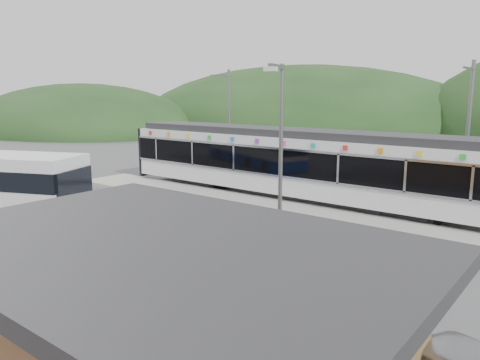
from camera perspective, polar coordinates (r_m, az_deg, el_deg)
The scene contains 9 objects.
ground at distance 19.53m, azimuth -1.55°, elevation -5.96°, with size 120.00×120.00×0.00m, color #4C4C4F.
hills at distance 21.24m, azimuth 21.08°, elevation -5.32°, with size 146.00×149.00×26.00m.
platform at distance 22.04m, azimuth 3.96°, elevation -3.66°, with size 26.00×3.20×0.30m, color #9E9E99.
yellow_line at distance 20.97m, azimuth 1.95°, elevation -3.94°, with size 26.00×0.10×0.01m, color yellow.
train at distance 24.30m, azimuth 6.09°, elevation 2.24°, with size 20.44×3.01×3.74m.
catenary_mast_west at distance 29.85m, azimuth -1.40°, elevation 6.89°, with size 0.18×1.80×7.00m.
catenary_mast_east at distance 23.55m, azimuth 25.96°, elevation 4.86°, with size 0.18×1.80×7.00m.
station_shelter at distance 8.99m, azimuth -9.28°, elevation -15.95°, with size 9.20×6.20×3.00m.
lamp_post at distance 13.61m, azimuth 4.69°, elevation 3.09°, with size 0.39×1.15×6.37m.
Camera 1 is at (12.01, -14.38, 5.54)m, focal length 35.00 mm.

